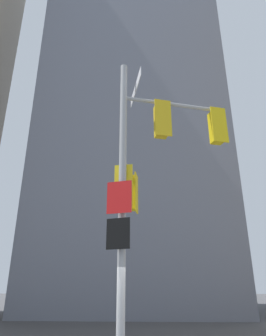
# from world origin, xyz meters

# --- Properties ---
(building_mid_block) EXTENTS (15.31, 15.31, 36.52)m
(building_mid_block) POSITION_xyz_m (-0.58, 20.14, 18.26)
(building_mid_block) COLOR slate
(building_mid_block) RESTS_ON ground
(signal_pole_assembly) EXTENTS (3.42, 2.87, 8.21)m
(signal_pole_assembly) POSITION_xyz_m (0.62, 0.38, 5.00)
(signal_pole_assembly) COLOR #9EA0A3
(signal_pole_assembly) RESTS_ON ground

